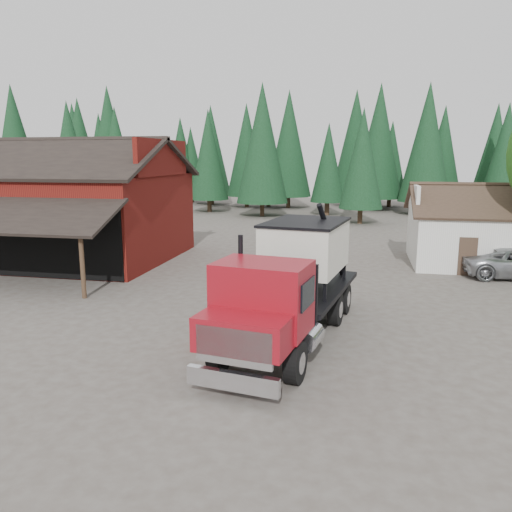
# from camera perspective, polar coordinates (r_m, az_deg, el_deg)

# --- Properties ---
(ground) EXTENTS (120.00, 120.00, 0.00)m
(ground) POSITION_cam_1_polar(r_m,az_deg,el_deg) (18.86, -7.42, -7.47)
(ground) COLOR #4C443B
(ground) RESTS_ON ground
(red_barn) EXTENTS (12.80, 13.63, 7.18)m
(red_barn) POSITION_cam_1_polar(r_m,az_deg,el_deg) (31.86, -20.55, 4.52)
(red_barn) COLOR maroon
(red_barn) RESTS_ON ground
(farmhouse) EXTENTS (8.60, 6.42, 4.65)m
(farmhouse) POSITION_cam_1_polar(r_m,az_deg,el_deg) (30.96, 24.80, 2.10)
(farmhouse) COLOR silver
(farmhouse) RESTS_ON ground
(conifer_backdrop) EXTENTS (76.00, 16.00, 16.00)m
(conifer_backdrop) POSITION_cam_1_polar(r_m,az_deg,el_deg) (59.45, 6.01, 5.34)
(conifer_backdrop) COLOR black
(conifer_backdrop) RESTS_ON ground
(near_pine_a) EXTENTS (4.40, 4.40, 11.40)m
(near_pine_a) POSITION_cam_1_polar(r_m,az_deg,el_deg) (52.87, -20.53, 10.92)
(near_pine_a) COLOR #382619
(near_pine_a) RESTS_ON ground
(near_pine_b) EXTENTS (3.96, 3.96, 10.40)m
(near_pine_b) POSITION_cam_1_polar(r_m,az_deg,el_deg) (46.84, 12.05, 10.81)
(near_pine_b) COLOR #382619
(near_pine_b) RESTS_ON ground
(near_pine_d) EXTENTS (5.28, 5.28, 13.40)m
(near_pine_d) POSITION_cam_1_polar(r_m,az_deg,el_deg) (51.83, 0.73, 12.73)
(near_pine_d) COLOR #382619
(near_pine_d) RESTS_ON ground
(feed_truck) EXTENTS (4.11, 10.03, 4.40)m
(feed_truck) POSITION_cam_1_polar(r_m,az_deg,el_deg) (16.54, 4.10, -2.64)
(feed_truck) COLOR black
(feed_truck) RESTS_ON ground
(equip_box) EXTENTS (1.13, 1.30, 0.60)m
(equip_box) POSITION_cam_1_polar(r_m,az_deg,el_deg) (16.42, -5.29, -9.19)
(equip_box) COLOR maroon
(equip_box) RESTS_ON ground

